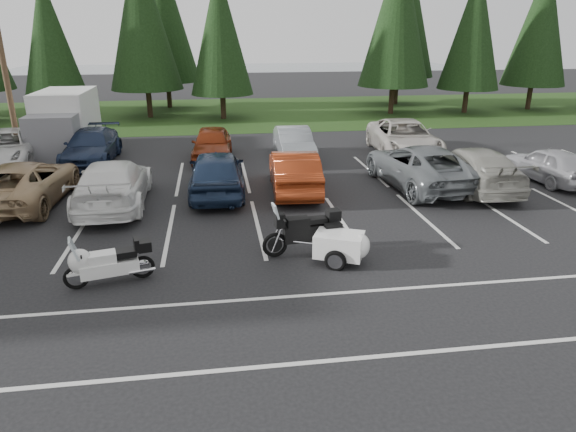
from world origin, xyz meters
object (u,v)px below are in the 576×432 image
Objects in this scene: car_near_6 at (420,166)px; car_far_3 at (294,144)px; car_near_5 at (294,171)px; cargo_trailer at (339,248)px; car_near_2 at (25,183)px; car_near_8 at (550,164)px; car_near_7 at (472,168)px; adventure_motorcycle at (303,227)px; car_far_1 at (91,147)px; car_far_0 at (5,148)px; car_far_4 at (404,138)px; touring_motorcycle at (108,259)px; box_truck at (62,123)px; car_near_3 at (113,184)px; car_far_2 at (212,144)px; car_near_4 at (217,172)px; utility_pole at (2,54)px.

car_far_3 is at bearing -55.73° from car_near_6.
cargo_trailer is (0.19, -6.37, -0.37)m from car_near_5.
car_near_2 is 19.76m from car_near_8.
car_near_5 is 10.29m from car_near_8.
car_near_7 reaches higher than cargo_trailer.
car_near_2 is at bearing -0.81° from car_near_7.
adventure_motorcycle is at bearing 35.52° from car_near_7.
car_far_3 is at bearing -3.38° from car_far_1.
car_near_5 is at bearing -31.22° from car_far_0.
car_far_4 is 2.57× the size of touring_motorcycle.
box_truck is at bearing 43.08° from car_far_0.
car_near_6 reaches higher than car_near_8.
car_far_0 is at bearing -62.60° from car_near_2.
box_truck is 9.55m from car_near_3.
car_far_2 reaches higher than car_far_1.
car_far_2 is 11.41m from adventure_motorcycle.
adventure_motorcycle is (2.36, -11.17, 0.02)m from car_far_2.
car_far_4 is (16.34, -2.92, -0.62)m from box_truck.
car_far_2 is 1.89× the size of touring_motorcycle.
car_near_4 reaches higher than car_near_3.
car_near_5 is at bearing -6.15° from car_near_8.
car_near_8 is (5.38, -0.13, -0.11)m from car_near_6.
car_far_3 is at bearing -142.31° from car_near_3.
touring_motorcycle is at bearing 70.00° from car_near_4.
utility_pole is 1.83× the size of car_near_4.
car_near_4 is 1.12× the size of car_far_3.
car_near_5 reaches higher than touring_motorcycle.
car_near_2 is 11.54m from cargo_trailer.
car_near_2 is 8.53m from car_far_2.
car_near_5 is at bearing -5.23° from car_near_6.
car_near_8 is (3.52, 0.43, -0.09)m from car_near_7.
car_near_4 reaches higher than car_near_7.
car_near_4 is 1.04× the size of car_near_5.
car_far_0 is 12.94m from car_far_3.
car_far_4 is 3.33× the size of cargo_trailer.
car_far_0 is (-22.42, 5.88, 0.08)m from car_near_8.
car_near_5 is 2.65× the size of cargo_trailer.
car_near_5 is at bearing 36.54° from touring_motorcycle.
car_far_1 is 13.78m from adventure_motorcycle.
car_near_7 is at bearing -23.01° from utility_pole.
car_near_4 is at bearing 54.47° from touring_motorcycle.
car_near_3 is at bearing -71.74° from car_far_1.
car_near_2 is 1.07× the size of car_far_1.
cargo_trailer is (-5.97, -11.42, -0.42)m from car_far_4.
utility_pole is 1.64× the size of car_near_3.
car_far_4 is at bearing -137.16° from car_near_5.
car_near_2 is 14.38m from car_near_6.
car_near_5 is 0.87× the size of car_near_7.
car_near_6 is at bearing -24.56° from car_far_0.
utility_pole is 5.74m from car_far_1.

